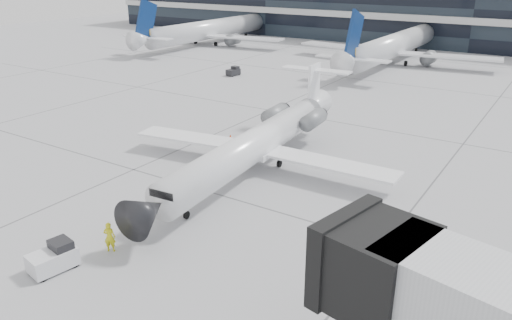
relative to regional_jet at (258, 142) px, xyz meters
The scene contains 9 objects.
ground 6.26m from the regional_jet, 68.67° to the right, with size 220.00×220.00×0.00m, color #9B9B9E.
terminal 76.60m from the regional_jet, 88.40° to the left, with size 170.00×22.00×10.00m, color black.
bg_jet_left 65.52m from the regional_jet, 130.88° to the left, with size 32.00×40.00×9.60m, color white, non-canonical shape.
bg_jet_center 49.91m from the regional_jet, 96.75° to the left, with size 32.00×40.00×9.60m, color white, non-canonical shape.
regional_jet is the anchor object (origin of this frame).
ramp_worker 14.54m from the regional_jet, 91.17° to the right, with size 0.64×0.42×1.76m, color yellow.
baggage_tug 17.38m from the regional_jet, 94.50° to the right, with size 1.77×2.54×1.49m.
traffic_cone 7.30m from the regional_jet, 143.37° to the left, with size 0.43×0.43×0.56m.
far_tug 34.77m from the regional_jet, 128.55° to the left, with size 1.36×2.08×1.26m.
Camera 1 is at (17.22, -24.55, 14.75)m, focal length 35.00 mm.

